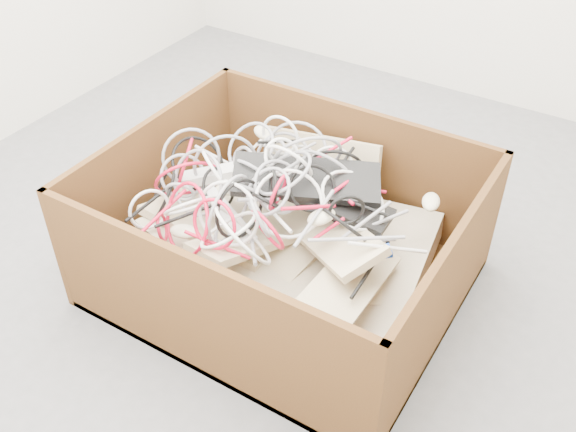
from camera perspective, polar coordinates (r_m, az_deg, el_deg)
The scene contains 8 objects.
ground at distance 2.71m, azimuth -0.90°, elevation -0.88°, with size 3.00×3.00×0.00m, color #595A5C.
cardboard_box at distance 2.39m, azimuth -0.60°, elevation -3.28°, with size 1.20×1.00×0.52m.
keyboard_pile at distance 2.30m, azimuth 0.50°, elevation -0.46°, with size 0.99×0.87×0.37m.
mice_scatter at distance 2.29m, azimuth -0.23°, elevation 2.05°, with size 0.79×0.66×0.16m.
power_strip_left at distance 2.37m, azimuth -5.85°, elevation 3.68°, with size 0.29×0.05×0.04m, color silver.
power_strip_right at distance 2.26m, azimuth -5.24°, elevation -0.11°, with size 0.28×0.06×0.04m, color silver.
vga_plug at distance 2.09m, azimuth 8.32°, elevation -3.02°, with size 0.04×0.04×0.02m, color blue.
cable_tangle at distance 2.25m, azimuth -2.88°, elevation 2.67°, with size 1.06×0.86×0.40m.
Camera 1 is at (1.14, -1.76, 1.73)m, focal length 41.34 mm.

